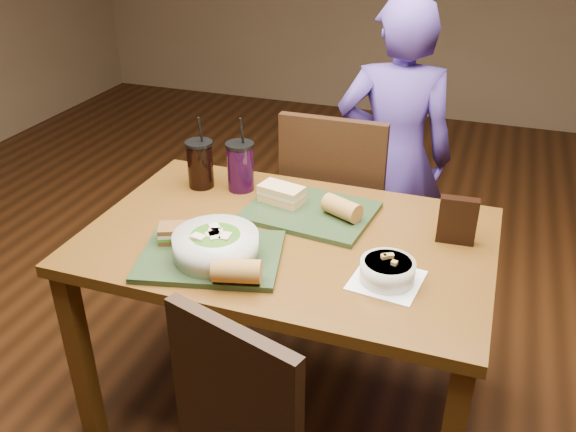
% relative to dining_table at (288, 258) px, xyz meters
% --- Properties ---
extents(ground, '(6.00, 6.00, 0.00)m').
position_rel_dining_table_xyz_m(ground, '(0.00, 0.00, -0.66)').
color(ground, '#381C0B').
rests_on(ground, ground).
extents(dining_table, '(1.30, 0.85, 0.75)m').
position_rel_dining_table_xyz_m(dining_table, '(0.00, 0.00, 0.00)').
color(dining_table, '#5B3712').
rests_on(dining_table, ground).
extents(chair_far, '(0.43, 0.43, 0.98)m').
position_rel_dining_table_xyz_m(chair_far, '(0.00, 0.60, -0.12)').
color(chair_far, black).
rests_on(chair_far, ground).
extents(diner, '(0.56, 0.42, 1.39)m').
position_rel_dining_table_xyz_m(diner, '(0.19, 0.86, 0.04)').
color(diner, '#4B348F').
rests_on(diner, ground).
extents(tray_near, '(0.48, 0.41, 0.02)m').
position_rel_dining_table_xyz_m(tray_near, '(-0.17, -0.21, 0.10)').
color(tray_near, '#22331B').
rests_on(tray_near, dining_table).
extents(tray_far, '(0.45, 0.36, 0.02)m').
position_rel_dining_table_xyz_m(tray_far, '(0.02, 0.16, 0.10)').
color(tray_far, '#22331B').
rests_on(tray_far, dining_table).
extents(salad_bowl, '(0.26, 0.26, 0.08)m').
position_rel_dining_table_xyz_m(salad_bowl, '(-0.15, -0.22, 0.15)').
color(salad_bowl, silver).
rests_on(salad_bowl, tray_near).
extents(soup_bowl, '(0.21, 0.21, 0.08)m').
position_rel_dining_table_xyz_m(soup_bowl, '(0.35, -0.15, 0.13)').
color(soup_bowl, white).
rests_on(soup_bowl, dining_table).
extents(sandwich_near, '(0.13, 0.11, 0.05)m').
position_rel_dining_table_xyz_m(sandwich_near, '(-0.31, -0.17, 0.13)').
color(sandwich_near, '#593819').
rests_on(sandwich_near, tray_near).
extents(sandwich_far, '(0.17, 0.11, 0.06)m').
position_rel_dining_table_xyz_m(sandwich_far, '(-0.09, 0.18, 0.14)').
color(sandwich_far, tan).
rests_on(sandwich_far, tray_far).
extents(baguette_near, '(0.15, 0.10, 0.07)m').
position_rel_dining_table_xyz_m(baguette_near, '(-0.04, -0.32, 0.14)').
color(baguette_near, '#AD7533').
rests_on(baguette_near, tray_near).
extents(baguette_far, '(0.15, 0.12, 0.07)m').
position_rel_dining_table_xyz_m(baguette_far, '(0.14, 0.14, 0.14)').
color(baguette_far, '#AD7533').
rests_on(baguette_far, tray_far).
extents(cup_cola, '(0.10, 0.10, 0.28)m').
position_rel_dining_table_xyz_m(cup_cola, '(-0.43, 0.24, 0.18)').
color(cup_cola, black).
rests_on(cup_cola, dining_table).
extents(cup_berry, '(0.10, 0.10, 0.28)m').
position_rel_dining_table_xyz_m(cup_berry, '(-0.28, 0.26, 0.18)').
color(cup_berry, black).
rests_on(cup_berry, dining_table).
extents(chip_bag, '(0.12, 0.04, 0.15)m').
position_rel_dining_table_xyz_m(chip_bag, '(0.51, 0.14, 0.17)').
color(chip_bag, black).
rests_on(chip_bag, dining_table).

